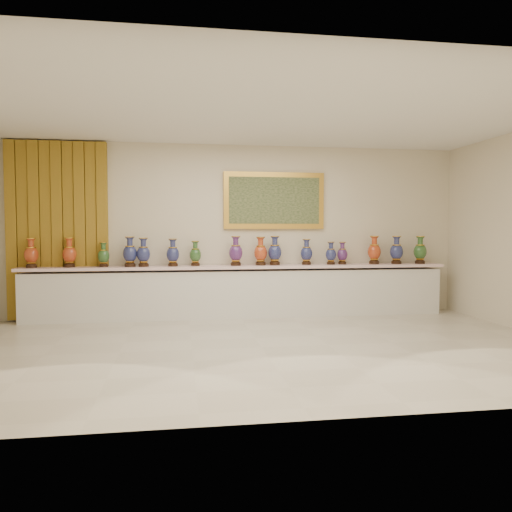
# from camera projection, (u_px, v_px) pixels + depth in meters

# --- Properties ---
(ground) EXTENTS (8.00, 8.00, 0.00)m
(ground) POSITION_uv_depth(u_px,v_px,m) (261.00, 347.00, 6.42)
(ground) COLOR beige
(ground) RESTS_ON ground
(room) EXTENTS (8.00, 8.00, 8.00)m
(room) POSITION_uv_depth(u_px,v_px,m) (94.00, 226.00, 8.38)
(room) COLOR beige
(room) RESTS_ON ground
(counter) EXTENTS (7.28, 0.48, 0.90)m
(counter) POSITION_uv_depth(u_px,v_px,m) (240.00, 292.00, 8.64)
(counter) COLOR white
(counter) RESTS_ON ground
(vase_0) EXTENTS (0.25, 0.25, 0.48)m
(vase_0) POSITION_uv_depth(u_px,v_px,m) (31.00, 254.00, 8.07)
(vase_0) COLOR #311C0D
(vase_0) RESTS_ON counter
(vase_1) EXTENTS (0.23, 0.23, 0.49)m
(vase_1) POSITION_uv_depth(u_px,v_px,m) (70.00, 254.00, 8.19)
(vase_1) COLOR #311C0D
(vase_1) RESTS_ON counter
(vase_2) EXTENTS (0.20, 0.20, 0.41)m
(vase_2) POSITION_uv_depth(u_px,v_px,m) (104.00, 256.00, 8.26)
(vase_2) COLOR #311C0D
(vase_2) RESTS_ON counter
(vase_3) EXTENTS (0.31, 0.31, 0.50)m
(vase_3) POSITION_uv_depth(u_px,v_px,m) (130.00, 253.00, 8.29)
(vase_3) COLOR #311C0D
(vase_3) RESTS_ON counter
(vase_4) EXTENTS (0.29, 0.29, 0.48)m
(vase_4) POSITION_uv_depth(u_px,v_px,m) (143.00, 254.00, 8.30)
(vase_4) COLOR #311C0D
(vase_4) RESTS_ON counter
(vase_5) EXTENTS (0.27, 0.27, 0.46)m
(vase_5) POSITION_uv_depth(u_px,v_px,m) (173.00, 254.00, 8.40)
(vase_5) COLOR #311C0D
(vase_5) RESTS_ON counter
(vase_6) EXTENTS (0.26, 0.26, 0.42)m
(vase_6) POSITION_uv_depth(u_px,v_px,m) (195.00, 255.00, 8.51)
(vase_6) COLOR #311C0D
(vase_6) RESTS_ON counter
(vase_7) EXTENTS (0.26, 0.26, 0.51)m
(vase_7) POSITION_uv_depth(u_px,v_px,m) (236.00, 252.00, 8.55)
(vase_7) COLOR #311C0D
(vase_7) RESTS_ON counter
(vase_8) EXTENTS (0.23, 0.23, 0.49)m
(vase_8) POSITION_uv_depth(u_px,v_px,m) (261.00, 252.00, 8.64)
(vase_8) COLOR #311C0D
(vase_8) RESTS_ON counter
(vase_9) EXTENTS (0.25, 0.25, 0.51)m
(vase_9) POSITION_uv_depth(u_px,v_px,m) (275.00, 252.00, 8.70)
(vase_9) COLOR #311C0D
(vase_9) RESTS_ON counter
(vase_10) EXTENTS (0.21, 0.21, 0.45)m
(vase_10) POSITION_uv_depth(u_px,v_px,m) (306.00, 253.00, 8.80)
(vase_10) COLOR #311C0D
(vase_10) RESTS_ON counter
(vase_11) EXTENTS (0.25, 0.25, 0.40)m
(vase_11) POSITION_uv_depth(u_px,v_px,m) (331.00, 254.00, 8.83)
(vase_11) COLOR #311C0D
(vase_11) RESTS_ON counter
(vase_12) EXTENTS (0.19, 0.19, 0.40)m
(vase_12) POSITION_uv_depth(u_px,v_px,m) (342.00, 254.00, 8.91)
(vase_12) COLOR #311C0D
(vase_12) RESTS_ON counter
(vase_13) EXTENTS (0.30, 0.30, 0.51)m
(vase_13) POSITION_uv_depth(u_px,v_px,m) (374.00, 251.00, 8.96)
(vase_13) COLOR #311C0D
(vase_13) RESTS_ON counter
(vase_14) EXTENTS (0.30, 0.30, 0.50)m
(vase_14) POSITION_uv_depth(u_px,v_px,m) (396.00, 251.00, 8.98)
(vase_14) COLOR #311C0D
(vase_14) RESTS_ON counter
(vase_15) EXTENTS (0.30, 0.30, 0.50)m
(vase_15) POSITION_uv_depth(u_px,v_px,m) (420.00, 251.00, 9.05)
(vase_15) COLOR #311C0D
(vase_15) RESTS_ON counter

